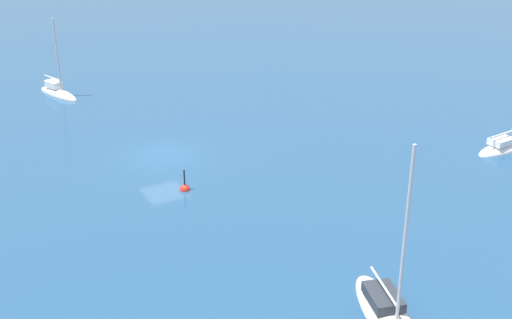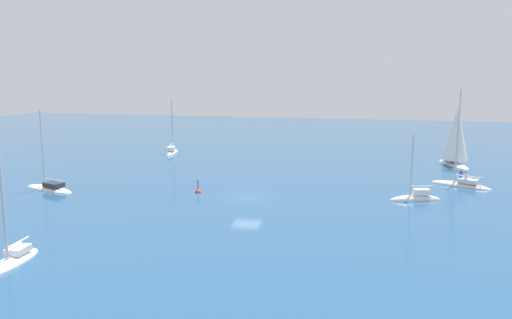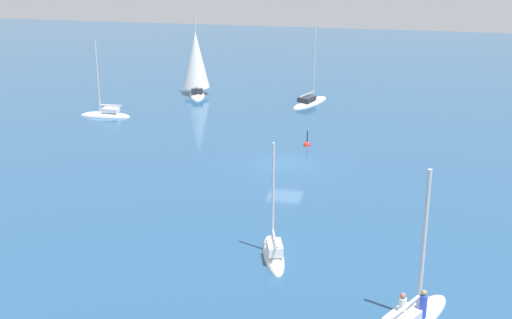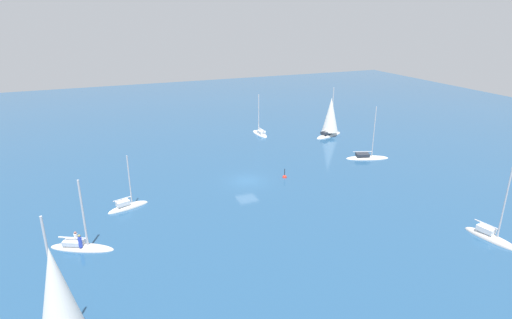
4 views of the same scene
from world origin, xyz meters
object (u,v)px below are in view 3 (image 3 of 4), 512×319
ketch_2 (106,114)px  yacht_1 (196,66)px  ketch (274,254)px  sloop (310,102)px  channel_buoy (307,145)px

ketch_2 → yacht_1: bearing=-119.7°
ketch → ketch_2: size_ratio=0.88×
sloop → ketch_2: bearing=137.4°
sloop → yacht_1: bearing=103.1°
ketch_2 → channel_buoy: size_ratio=5.00×
ketch → sloop: (3.59, -33.86, -0.02)m
sloop → yacht_1: yacht_1 is taller
ketch_2 → channel_buoy: bearing=162.7°
ketch → channel_buoy: bearing=-13.7°
ketch → ketch_2: 32.18m
ketch → channel_buoy: (1.52, -19.61, -0.12)m
ketch → yacht_1: size_ratio=0.74×
ketch_2 → ketch: bearing=127.2°
channel_buoy → ketch: bearing=94.4°
sloop → yacht_1: size_ratio=0.92×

